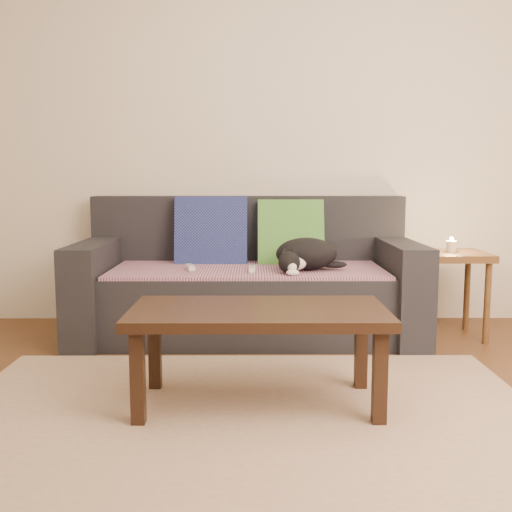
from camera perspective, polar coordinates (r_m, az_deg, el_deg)
The scene contains 13 objects.
ground at distance 2.39m, azimuth -1.14°, elevation -17.03°, with size 4.50×4.50×0.00m, color brown.
back_wall at distance 4.19m, azimuth -0.74°, elevation 11.66°, with size 4.50×0.04×2.60m, color beige.
sofa at distance 3.81m, azimuth -0.78°, elevation -2.88°, with size 2.10×0.94×0.87m.
throw_blanket at distance 3.70m, azimuth -0.79°, elevation -1.29°, with size 1.66×0.74×0.02m, color #4E2C54.
cushion_navy at distance 3.94m, azimuth -4.28°, elevation 2.16°, with size 0.47×0.12×0.47m, color #101248.
cushion_green at distance 3.94m, azimuth 3.32°, elevation 2.16°, with size 0.43×0.11×0.43m, color #0E5A3F.
cat at distance 3.60m, azimuth 4.71°, elevation 0.12°, with size 0.47×0.44×0.19m.
wii_remote_a at distance 3.62m, azimuth -6.29°, elevation -1.11°, with size 0.15×0.04×0.03m, color white.
wii_remote_b at distance 3.54m, azimuth -0.35°, elevation -1.27°, with size 0.15×0.04×0.03m, color white.
side_table at distance 3.91m, azimuth 18.03°, elevation -1.01°, with size 0.43×0.43×0.54m.
candle at distance 3.89m, azimuth 18.11°, elevation 0.91°, with size 0.06×0.06×0.09m.
rug at distance 2.52m, azimuth -1.08°, elevation -15.50°, with size 2.50×1.80×0.01m, color tan.
coffee_table at distance 2.58m, azimuth 0.23°, elevation -6.17°, with size 1.10×0.55×0.44m.
Camera 1 is at (0.04, -2.17, 0.99)m, focal length 42.00 mm.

